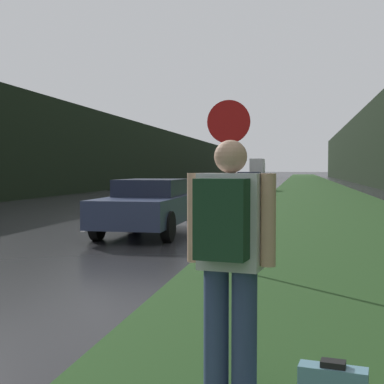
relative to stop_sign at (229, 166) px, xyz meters
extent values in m
cube|color=#26471E|center=(2.30, 32.72, -1.64)|extent=(6.00, 240.00, 0.02)
cube|color=silver|center=(-4.36, 5.95, -1.65)|extent=(0.12, 3.00, 0.01)
cube|color=silver|center=(-4.36, 12.95, -1.65)|extent=(0.12, 3.00, 0.01)
cube|color=silver|center=(-4.36, 19.95, -1.65)|extent=(0.12, 3.00, 0.01)
cube|color=silver|center=(-4.36, 26.95, -1.65)|extent=(0.12, 3.00, 0.01)
cube|color=black|center=(-14.02, 42.72, 1.24)|extent=(2.00, 140.00, 5.79)
cube|color=black|center=(8.30, 42.72, 2.19)|extent=(2.00, 140.00, 7.68)
cylinder|color=slate|center=(0.00, 0.00, -0.65)|extent=(0.07, 0.07, 2.00)
cylinder|color=#B71414|center=(0.00, 0.00, 0.69)|extent=(0.68, 0.02, 0.68)
cylinder|color=navy|center=(0.53, -4.72, -1.20)|extent=(0.18, 0.18, 0.91)
cylinder|color=navy|center=(0.73, -4.75, -1.20)|extent=(0.18, 0.18, 0.91)
cube|color=silver|center=(0.63, -4.73, -0.41)|extent=(0.45, 0.30, 0.66)
sphere|color=tan|center=(0.63, -4.73, 0.03)|extent=(0.23, 0.23, 0.23)
cylinder|color=tan|center=(0.37, -4.69, -0.39)|extent=(0.10, 0.10, 0.62)
cylinder|color=tan|center=(0.89, -4.77, -0.39)|extent=(0.10, 0.10, 0.62)
cube|color=#193823|center=(0.60, -4.94, -0.38)|extent=(0.36, 0.23, 0.53)
cube|color=black|center=(1.32, -4.88, -1.30)|extent=(0.17, 0.12, 0.04)
cube|color=#2D3856|center=(-2.53, 4.33, -1.03)|extent=(1.73, 4.49, 0.63)
cube|color=#1B2134|center=(-2.53, 4.56, -0.51)|extent=(1.47, 2.02, 0.41)
cylinder|color=black|center=(-1.71, 2.94, -1.31)|extent=(0.20, 0.68, 0.68)
cylinder|color=black|center=(-3.35, 2.94, -1.31)|extent=(0.20, 0.68, 0.68)
cylinder|color=black|center=(-1.71, 5.73, -1.31)|extent=(0.20, 0.68, 0.68)
cylinder|color=black|center=(-3.35, 5.73, -1.31)|extent=(0.20, 0.68, 0.68)
cube|color=#2D3856|center=(-2.53, 31.18, -1.06)|extent=(1.86, 4.45, 0.62)
cube|color=#1B2134|center=(-2.53, 31.40, -0.51)|extent=(1.58, 2.00, 0.49)
cylinder|color=black|center=(-1.65, 29.80, -1.34)|extent=(0.20, 0.62, 0.62)
cylinder|color=black|center=(-3.41, 29.80, -1.34)|extent=(0.20, 0.62, 0.62)
cylinder|color=black|center=(-1.65, 32.56, -1.34)|extent=(0.20, 0.62, 0.62)
cylinder|color=black|center=(-3.41, 32.56, -1.34)|extent=(0.20, 0.62, 0.62)
cube|color=gray|center=(-6.19, 90.38, -0.12)|extent=(2.17, 2.15, 2.25)
cube|color=silver|center=(-6.19, 86.70, 0.25)|extent=(2.28, 5.20, 3.00)
cylinder|color=black|center=(-7.28, 90.16, -1.20)|extent=(0.28, 0.90, 0.90)
cylinder|color=black|center=(-5.11, 90.16, -1.20)|extent=(0.28, 0.90, 0.90)
cylinder|color=black|center=(-7.28, 85.40, -1.20)|extent=(0.28, 0.90, 0.90)
cylinder|color=black|center=(-5.11, 85.40, -1.20)|extent=(0.28, 0.90, 0.90)
camera|label=1|loc=(1.09, -8.36, -0.05)|focal=50.00mm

